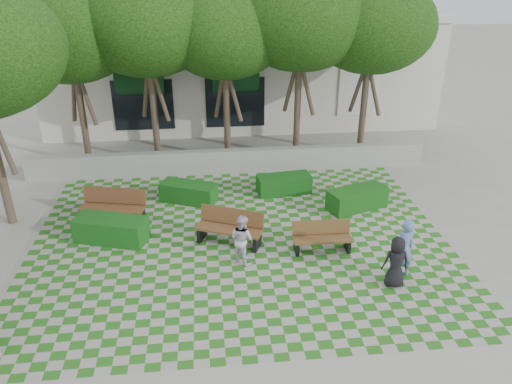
{
  "coord_description": "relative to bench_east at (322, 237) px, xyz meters",
  "views": [
    {
      "loc": [
        -0.87,
        -11.33,
        7.7
      ],
      "look_at": [
        0.5,
        1.5,
        1.4
      ],
      "focal_mm": 35.0,
      "sensor_mm": 36.0,
      "label": 1
    }
  ],
  "objects": [
    {
      "name": "hedge_east",
      "position": [
        1.73,
        2.4,
        -0.07
      ],
      "size": [
        2.12,
        1.43,
        0.69
      ],
      "primitive_type": "cube",
      "rotation": [
        0.0,
        0.0,
        0.36
      ],
      "color": "#144A13",
      "rests_on": "ground"
    },
    {
      "name": "hedge_midright",
      "position": [
        -0.48,
        3.8,
        -0.09
      ],
      "size": [
        1.91,
        0.95,
        0.64
      ],
      "primitive_type": "cube",
      "rotation": [
        0.0,
        0.0,
        0.12
      ],
      "color": "#134916",
      "rests_on": "ground"
    },
    {
      "name": "ground",
      "position": [
        -2.25,
        -0.42,
        -0.41
      ],
      "size": [
        90.0,
        90.0,
        0.0
      ],
      "primitive_type": "plane",
      "color": "gray",
      "rests_on": "ground"
    },
    {
      "name": "person_dark",
      "position": [
        1.45,
        -1.8,
        0.28
      ],
      "size": [
        0.68,
        0.45,
        1.38
      ],
      "primitive_type": "imported",
      "rotation": [
        0.0,
        0.0,
        3.16
      ],
      "color": "black",
      "rests_on": "ground"
    },
    {
      "name": "hedge_west",
      "position": [
        -5.98,
        1.17,
        -0.05
      ],
      "size": [
        2.22,
        1.42,
        0.72
      ],
      "primitive_type": "cube",
      "rotation": [
        0.0,
        0.0,
        -0.31
      ],
      "color": "#144D17",
      "rests_on": "ground"
    },
    {
      "name": "person_blue",
      "position": [
        1.76,
        -1.45,
        0.42
      ],
      "size": [
        0.7,
        0.55,
        1.68
      ],
      "primitive_type": "imported",
      "rotation": [
        0.0,
        0.0,
        3.41
      ],
      "color": "#6683BA",
      "rests_on": "ground"
    },
    {
      "name": "bench_west",
      "position": [
        -6.07,
        2.34,
        0.09
      ],
      "size": [
        2.08,
        1.08,
        1.04
      ],
      "rotation": [
        0.0,
        0.0,
        -0.22
      ],
      "color": "brown",
      "rests_on": "ground"
    },
    {
      "name": "tree_row",
      "position": [
        -4.11,
        5.53,
        4.76
      ],
      "size": [
        17.7,
        13.4,
        7.41
      ],
      "color": "#47382B",
      "rests_on": "ground"
    },
    {
      "name": "person_white",
      "position": [
        -2.28,
        -0.32,
        0.29
      ],
      "size": [
        0.86,
        0.87,
        1.41
      ],
      "primitive_type": "imported",
      "rotation": [
        0.0,
        0.0,
        2.32
      ],
      "color": "silver",
      "rests_on": "ground"
    },
    {
      "name": "bench_east",
      "position": [
        0.0,
        0.0,
        0.0
      ],
      "size": [
        1.65,
        0.57,
        0.86
      ],
      "rotation": [
        0.0,
        0.0,
        -0.01
      ],
      "color": "brown",
      "rests_on": "ground"
    },
    {
      "name": "hedge_midleft",
      "position": [
        -3.78,
        3.48,
        -0.09
      ],
      "size": [
        2.0,
        1.41,
        0.65
      ],
      "primitive_type": "cube",
      "rotation": [
        0.0,
        0.0,
        -0.4
      ],
      "color": "#144E17",
      "rests_on": "ground"
    },
    {
      "name": "lawn",
      "position": [
        -2.25,
        0.58,
        -0.41
      ],
      "size": [
        12.0,
        12.0,
        0.0
      ],
      "primitive_type": "plane",
      "color": "#2B721E",
      "rests_on": "ground"
    },
    {
      "name": "bench_mid",
      "position": [
        -2.55,
        0.69,
        0.07
      ],
      "size": [
        2.01,
        1.35,
        1.0
      ],
      "rotation": [
        0.0,
        0.0,
        -0.41
      ],
      "color": "brown",
      "rests_on": "ground"
    },
    {
      "name": "building",
      "position": [
        -1.32,
        13.66,
        2.1
      ],
      "size": [
        18.0,
        8.92,
        5.15
      ],
      "color": "beige",
      "rests_on": "ground"
    },
    {
      "name": "retaining_wall",
      "position": [
        -2.25,
        5.78,
        0.04
      ],
      "size": [
        15.0,
        0.36,
        0.9
      ],
      "primitive_type": "cube",
      "color": "#9E9B93",
      "rests_on": "ground"
    }
  ]
}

